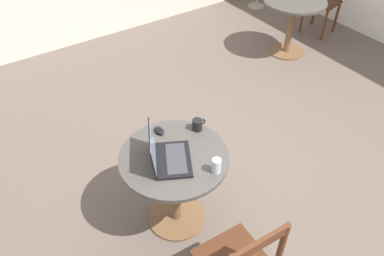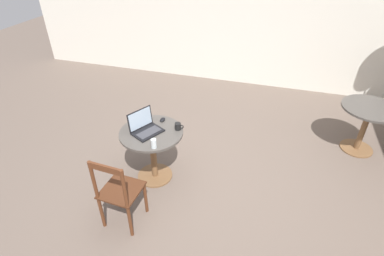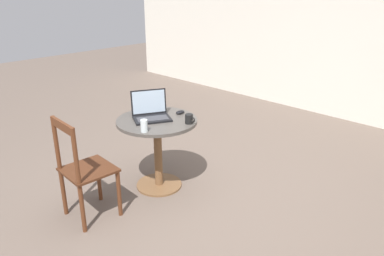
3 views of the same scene
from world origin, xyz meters
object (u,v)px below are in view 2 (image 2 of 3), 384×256
at_px(cafe_table_near, 152,144).
at_px(laptop, 145,128).
at_px(chair_near_front, 119,192).
at_px(mug, 178,126).
at_px(drinking_glass, 154,144).
at_px(cafe_table_mid, 367,118).
at_px(mouse, 163,120).

height_order(cafe_table_near, laptop, laptop).
xyz_separation_m(cafe_table_near, laptop, (-0.06, -0.01, 0.23)).
relative_size(chair_near_front, laptop, 2.17).
distance_m(mug, drinking_glass, 0.43).
bearing_deg(chair_near_front, cafe_table_near, 86.64).
height_order(laptop, mug, laptop).
height_order(cafe_table_mid, chair_near_front, chair_near_front).
relative_size(mouse, drinking_glass, 0.92).
relative_size(cafe_table_mid, drinking_glass, 6.97).
bearing_deg(mouse, cafe_table_near, -99.00).
distance_m(cafe_table_mid, mug, 2.65).
bearing_deg(cafe_table_near, chair_near_front, -93.36).
height_order(chair_near_front, drinking_glass, chair_near_front).
bearing_deg(cafe_table_mid, mouse, -156.30).
distance_m(mouse, drinking_glass, 0.55).
distance_m(cafe_table_mid, drinking_glass, 2.98).
bearing_deg(mouse, laptop, -110.56).
relative_size(cafe_table_near, mug, 6.91).
xyz_separation_m(mug, drinking_glass, (-0.14, -0.41, 0.01)).
relative_size(cafe_table_mid, chair_near_front, 0.83).
bearing_deg(mouse, mug, -27.35).
relative_size(chair_near_front, mug, 8.31).
height_order(cafe_table_mid, mug, mug).
distance_m(laptop, mug, 0.39).
xyz_separation_m(cafe_table_mid, drinking_glass, (-2.46, -1.67, 0.23)).
xyz_separation_m(cafe_table_mid, mouse, (-2.57, -1.13, 0.19)).
bearing_deg(cafe_table_mid, chair_near_front, -140.80).
xyz_separation_m(chair_near_front, drinking_glass, (0.20, 0.50, 0.31)).
bearing_deg(mouse, drinking_glass, -78.33).
height_order(cafe_table_near, chair_near_front, chair_near_front).
distance_m(cafe_table_near, drinking_glass, 0.39).
bearing_deg(mug, drinking_glass, -108.61).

